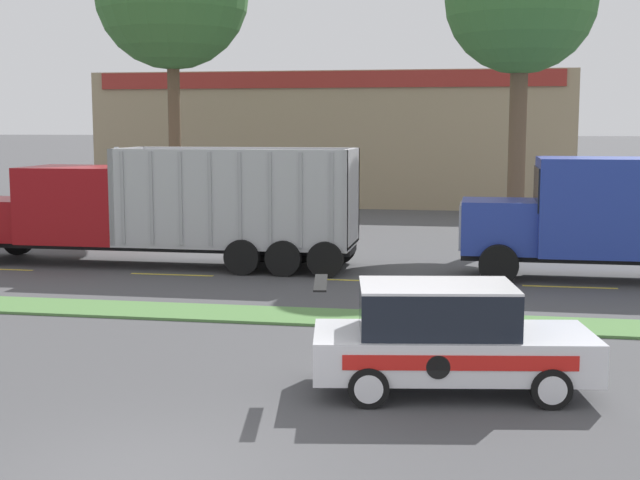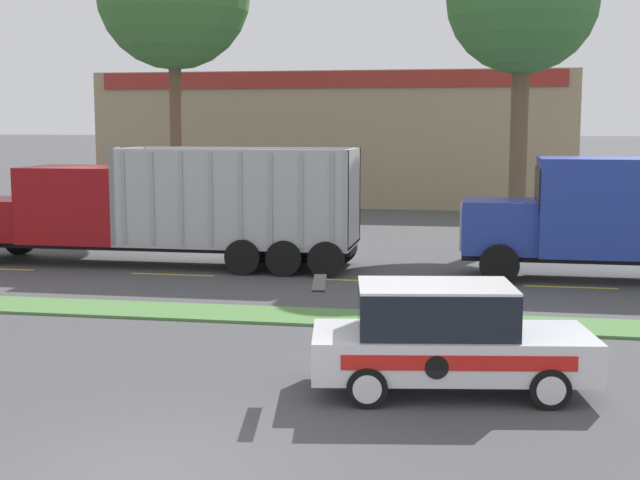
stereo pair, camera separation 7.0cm
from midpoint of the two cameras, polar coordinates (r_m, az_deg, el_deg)
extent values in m
plane|color=#474749|center=(11.21, -11.52, -14.74)|extent=(600.00, 600.00, 0.00)
cube|color=#517F42|center=(19.53, -1.59, -4.88)|extent=(120.00, 1.62, 0.06)
cube|color=yellow|center=(25.30, -9.33, -2.19)|extent=(2.40, 0.14, 0.01)
cube|color=yellow|center=(24.04, 2.89, -2.61)|extent=(2.40, 0.14, 0.01)
cube|color=yellow|center=(23.96, 15.82, -2.92)|extent=(2.40, 0.14, 0.01)
cube|color=black|center=(27.09, -10.72, -0.33)|extent=(12.31, 1.39, 0.18)
cube|color=maroon|center=(27.84, -15.06, 2.26)|extent=(3.03, 2.52, 2.25)
cube|color=black|center=(28.50, -17.88, 3.06)|extent=(0.04, 2.14, 1.01)
cylinder|color=silver|center=(26.37, -12.71, 3.95)|extent=(0.14, 0.14, 1.74)
cube|color=#ADADB2|center=(26.22, -5.17, -0.16)|extent=(6.86, 2.52, 0.12)
cube|color=#ADADB2|center=(27.17, -12.04, 2.90)|extent=(0.16, 2.52, 2.76)
cube|color=#ADADB2|center=(25.39, 2.11, 2.75)|extent=(0.16, 2.52, 2.76)
cube|color=#ADADB2|center=(24.95, -5.93, 2.63)|extent=(6.86, 0.16, 2.76)
cube|color=#ADADB2|center=(27.21, -4.54, 3.05)|extent=(6.86, 0.16, 2.76)
cube|color=#99999E|center=(25.86, -12.40, 2.66)|extent=(0.10, 0.04, 2.62)
cube|color=#99999E|center=(25.54, -10.62, 2.65)|extent=(0.10, 0.04, 2.62)
cube|color=#99999E|center=(25.24, -8.80, 2.64)|extent=(0.10, 0.04, 2.62)
cube|color=#99999E|center=(24.98, -6.94, 2.62)|extent=(0.10, 0.04, 2.62)
cube|color=#99999E|center=(24.74, -5.04, 2.60)|extent=(0.10, 0.04, 2.62)
cube|color=#99999E|center=(24.52, -3.10, 2.57)|extent=(0.10, 0.04, 2.62)
cube|color=#99999E|center=(24.34, -1.14, 2.55)|extent=(0.10, 0.04, 2.62)
cube|color=#99999E|center=(24.18, 0.86, 2.52)|extent=(0.10, 0.04, 2.62)
cylinder|color=black|center=(30.31, -18.63, 0.05)|extent=(1.00, 0.30, 1.00)
cylinder|color=black|center=(24.44, 0.47, -1.25)|extent=(1.00, 0.30, 1.00)
cylinder|color=black|center=(26.86, 1.38, -0.46)|extent=(1.00, 0.30, 1.00)
cylinder|color=black|center=(24.67, -2.23, -1.18)|extent=(1.00, 0.30, 1.00)
cylinder|color=black|center=(27.07, -1.09, -0.40)|extent=(1.00, 0.30, 1.00)
cylinder|color=black|center=(24.95, -4.88, -1.10)|extent=(1.00, 0.30, 1.00)
cylinder|color=black|center=(27.33, -3.52, -0.34)|extent=(1.00, 0.30, 1.00)
cube|color=#23389E|center=(24.88, 11.49, 0.88)|extent=(2.00, 1.95, 1.43)
cube|color=#B7B7BC|center=(24.88, 9.12, 0.94)|extent=(0.06, 1.66, 1.21)
cube|color=#23389E|center=(25.01, 17.38, 2.07)|extent=(3.10, 2.38, 2.60)
cube|color=black|center=(24.82, 13.82, 3.21)|extent=(0.04, 2.02, 1.17)
cylinder|color=black|center=(23.84, 11.49, -1.57)|extent=(1.05, 0.30, 1.05)
cylinder|color=black|center=(26.15, 11.40, -0.77)|extent=(1.05, 0.30, 1.05)
cube|color=white|center=(14.28, 8.55, -7.10)|extent=(4.59, 2.45, 0.65)
cube|color=black|center=(14.09, 7.55, -4.43)|extent=(2.62, 1.93, 0.71)
cube|color=white|center=(14.02, 7.57, -2.92)|extent=(2.62, 1.93, 0.04)
cube|color=black|center=(13.93, 0.11, -2.75)|extent=(0.42, 1.44, 0.03)
cube|color=red|center=(13.39, 9.04, -7.80)|extent=(3.45, 0.56, 0.23)
cylinder|color=black|center=(13.37, 7.63, -8.09)|extent=(0.36, 0.06, 0.36)
cylinder|color=black|center=(13.79, 14.63, -9.20)|extent=(0.64, 0.29, 0.62)
cylinder|color=silver|center=(13.70, 14.73, -9.32)|extent=(0.43, 0.08, 0.43)
cylinder|color=black|center=(15.40, 13.17, -7.40)|extent=(0.64, 0.29, 0.62)
cylinder|color=silver|center=(15.50, 13.09, -7.30)|extent=(0.43, 0.08, 0.43)
cylinder|color=black|center=(13.44, 3.17, -9.41)|extent=(0.64, 0.29, 0.62)
cylinder|color=silver|center=(13.34, 3.19, -9.54)|extent=(0.43, 0.08, 0.43)
cylinder|color=black|center=(15.08, 2.97, -7.53)|extent=(0.64, 0.29, 0.62)
cylinder|color=silver|center=(15.18, 2.96, -7.42)|extent=(0.43, 0.08, 0.43)
cube|color=#9E896B|center=(50.10, 1.61, 6.54)|extent=(24.24, 12.00, 6.79)
cube|color=maroon|center=(44.18, 0.41, 10.24)|extent=(23.03, 0.10, 0.80)
cylinder|color=brown|center=(31.72, 12.66, 6.05)|extent=(0.60, 0.60, 7.04)
cylinder|color=brown|center=(35.52, -9.13, 6.72)|extent=(0.48, 0.48, 7.60)
camera|label=1|loc=(0.03, -89.90, 0.01)|focal=50.00mm
camera|label=2|loc=(0.03, 90.10, -0.01)|focal=50.00mm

